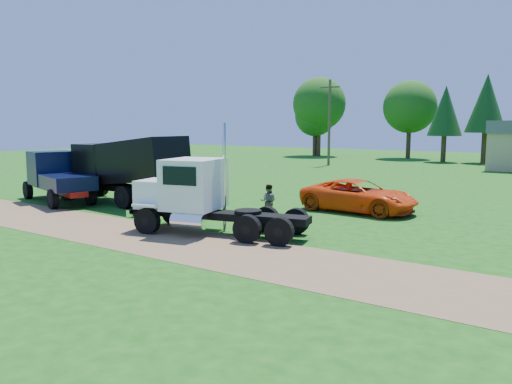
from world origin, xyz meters
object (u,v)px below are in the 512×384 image
Objects in this scene: navy_truck at (56,176)px; black_dump_truck at (124,166)px; white_semi_tractor at (196,195)px; orange_pickup at (359,196)px.

black_dump_truck is at bearing 40.64° from navy_truck.
orange_pickup is (3.58, 8.21, -0.71)m from white_semi_tractor.
navy_truck reaches higher than orange_pickup.
black_dump_truck is (-8.17, 3.41, 0.56)m from white_semi_tractor.
white_semi_tractor is 12.06m from navy_truck.
navy_truck is 1.15× the size of orange_pickup.
white_semi_tractor reaches higher than navy_truck.
black_dump_truck reaches higher than orange_pickup.
navy_truck is (-11.93, 1.73, -0.06)m from white_semi_tractor.
black_dump_truck is 12.75m from orange_pickup.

